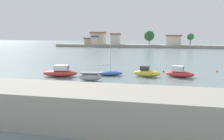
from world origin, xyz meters
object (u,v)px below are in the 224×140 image
Objects in this scene: moored_boat_4 at (179,73)px; mooring_buoy_1 at (164,71)px; moored_boat_1 at (90,77)px; moored_boat_3 at (147,73)px; mooring_buoy_2 at (88,89)px; moored_boat_0 at (60,72)px; moored_boat_2 at (110,73)px; mooring_buoy_0 at (217,71)px.

mooring_buoy_1 is (-2.43, 4.43, -0.50)m from moored_boat_4.
moored_boat_1 is 14.31m from mooring_buoy_1.
mooring_buoy_1 is at bearing 72.95° from moored_boat_3.
moored_boat_1 reaches higher than mooring_buoy_1.
moored_boat_4 is 11.19× the size of mooring_buoy_2.
moored_boat_0 reaches higher than mooring_buoy_2.
moored_boat_2 is at bearing 63.41° from moored_boat_1.
mooring_buoy_2 is at bearing -132.83° from mooring_buoy_0.
mooring_buoy_0 is at bearing 41.51° from moored_boat_3.
moored_boat_2 is 15.01× the size of mooring_buoy_2.
moored_boat_4 reaches higher than mooring_buoy_1.
moored_boat_0 is 13.27m from moored_boat_3.
moored_boat_4 is at bearing -7.62° from moored_boat_2.
mooring_buoy_1 is 0.72× the size of mooring_buoy_2.
mooring_buoy_2 is (-8.26, -16.34, 0.06)m from mooring_buoy_1.
mooring_buoy_0 is at bearing 11.26° from moored_boat_2.
mooring_buoy_0 is (18.92, 12.63, -0.42)m from moored_boat_1.
moored_boat_0 is at bearing -158.24° from moored_boat_4.
mooring_buoy_2 is (7.15, -8.31, -0.48)m from moored_boat_0.
moored_boat_3 is at bearing 0.97° from moored_boat_0.
moored_boat_0 is 18.20m from moored_boat_4.
mooring_buoy_1 is at bearing -165.69° from mooring_buoy_0.
moored_boat_4 is at bearing 48.08° from mooring_buoy_2.
mooring_buoy_1 is 18.30m from mooring_buoy_2.
mooring_buoy_2 reaches higher than mooring_buoy_1.
moored_boat_3 is at bearing -10.04° from moored_boat_2.
moored_boat_4 reaches higher than moored_boat_3.
moored_boat_1 is 0.74× the size of moored_boat_4.
mooring_buoy_1 is (-9.03, -2.30, -0.02)m from mooring_buoy_0.
moored_boat_3 is 5.70m from mooring_buoy_1.
moored_boat_2 is 18.77× the size of mooring_buoy_0.
moored_boat_1 is 11.50× the size of mooring_buoy_1.
mooring_buoy_2 is at bearing -60.96° from moored_boat_0.
mooring_buoy_1 is (9.90, 10.32, -0.43)m from moored_boat_1.
moored_boat_4 is at bearing -61.25° from mooring_buoy_1.
moored_boat_1 is 9.07m from moored_boat_3.
moored_boat_2 is 9.83m from mooring_buoy_1.
moored_boat_1 is at bearing -144.10° from moored_boat_4.
moored_boat_2 reaches higher than moored_boat_3.
moored_boat_4 is 5.08m from mooring_buoy_1.
moored_boat_0 is 1.23× the size of moored_boat_4.
moored_boat_4 is (12.33, 5.89, 0.06)m from moored_boat_1.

